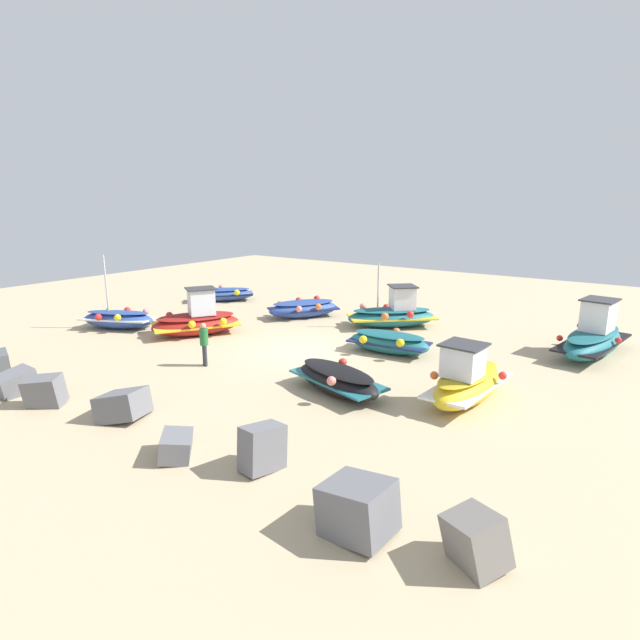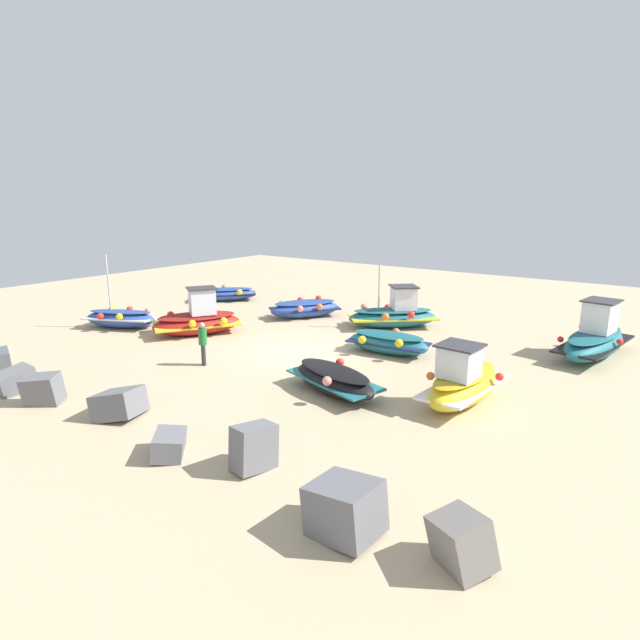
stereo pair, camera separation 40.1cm
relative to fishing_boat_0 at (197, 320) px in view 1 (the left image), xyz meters
name	(u,v)px [view 1 (the left image)]	position (x,y,z in m)	size (l,w,h in m)	color
ground_plane	(299,351)	(-5.57, -0.58, -0.68)	(53.61, 53.61, 0.00)	tan
fishing_boat_0	(197,320)	(0.00, 0.00, 0.00)	(3.63, 4.40, 2.26)	maroon
fishing_boat_1	(467,382)	(-13.25, 0.79, 0.00)	(2.02, 3.96, 2.04)	gold
fishing_boat_2	(304,308)	(-1.96, -5.75, -0.20)	(3.30, 3.98, 1.02)	#2D4C9E
fishing_boat_3	(393,314)	(-6.86, -6.66, -0.04)	(4.53, 4.36, 3.24)	#1E6670
fishing_boat_4	(593,338)	(-15.75, -7.11, 0.03)	(2.44, 5.20, 2.31)	#1E6670
fishing_boat_5	(337,380)	(-9.48, 2.44, -0.22)	(3.87, 2.31, 0.94)	black
fishing_boat_6	(222,294)	(4.93, -6.41, -0.25)	(3.75, 3.79, 0.91)	#2D4C9E
fishing_boat_7	(118,319)	(4.07, 1.43, -0.19)	(3.92, 2.91, 3.67)	#2D4C9E
fishing_boat_8	(389,342)	(-8.78, -2.56, -0.22)	(3.55, 2.03, 0.92)	#1E6670
person_walking	(204,341)	(-3.78, 3.00, 0.28)	(0.32, 0.32, 1.68)	#2D2D38
breakwater_rocks	(142,421)	(-6.90, 8.11, -0.26)	(21.17, 2.39, 1.31)	slate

